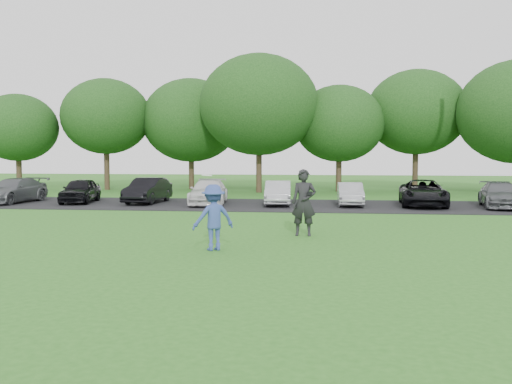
% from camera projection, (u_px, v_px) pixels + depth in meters
% --- Properties ---
extents(ground, '(100.00, 100.00, 0.00)m').
position_uv_depth(ground, '(239.00, 254.00, 14.24)').
color(ground, '#29661D').
rests_on(ground, ground).
extents(parking_lot, '(32.00, 6.50, 0.03)m').
position_uv_depth(parking_lot, '(280.00, 205.00, 27.11)').
color(parking_lot, black).
rests_on(parking_lot, ground).
extents(frisbee_player, '(1.27, 1.11, 1.97)m').
position_uv_depth(frisbee_player, '(213.00, 217.00, 14.67)').
color(frisbee_player, '#32478F').
rests_on(frisbee_player, ground).
extents(camera_bystander, '(0.75, 0.51, 2.02)m').
position_uv_depth(camera_bystander, '(304.00, 203.00, 17.21)').
color(camera_bystander, black).
rests_on(camera_bystander, ground).
extents(parked_cars, '(28.45, 4.98, 1.24)m').
position_uv_depth(parked_cars, '(275.00, 192.00, 27.09)').
color(parked_cars, '#525559').
rests_on(parked_cars, parking_lot).
extents(tree_row, '(42.39, 9.85, 8.64)m').
position_uv_depth(tree_row, '(316.00, 115.00, 36.26)').
color(tree_row, '#38281C').
rests_on(tree_row, ground).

